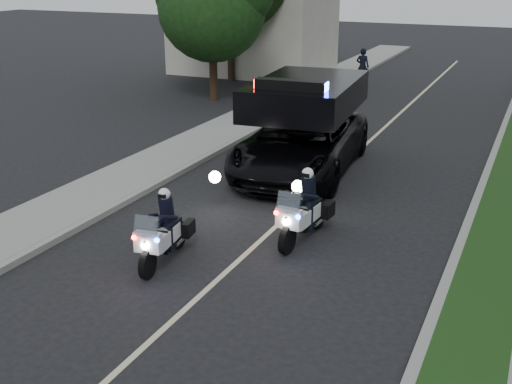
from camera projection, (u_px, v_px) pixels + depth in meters
ground at (144, 347)px, 10.27m from camera, size 120.00×120.00×0.00m
curb_right at (481, 189)px, 17.21m from camera, size 0.20×60.00×0.15m
grass_verge at (508, 193)px, 16.93m from camera, size 1.20×60.00×0.16m
curb_left at (213, 154)px, 20.41m from camera, size 0.20×60.00×0.15m
sidewalk_left at (183, 150)px, 20.84m from camera, size 2.00×60.00×0.16m
building_far at (254, 8)px, 35.25m from camera, size 8.00×6.00×7.00m
lane_marking at (335, 172)px, 18.83m from camera, size 0.12×50.00×0.01m
police_moto_left at (165, 261)px, 13.24m from camera, size 0.89×1.91×1.56m
police_moto_right at (303, 240)px, 14.27m from camera, size 0.83×1.99×1.65m
police_suv at (301, 171)px, 18.93m from camera, size 3.52×6.65×3.12m
bicycle at (361, 89)px, 31.41m from camera, size 0.60×1.69×0.88m
cyclist at (361, 89)px, 31.41m from camera, size 0.64×0.44×1.76m
tree_left_near at (214, 100)px, 28.81m from camera, size 5.88×5.88×7.83m
tree_left_far at (231, 80)px, 33.67m from camera, size 8.72×8.72×10.98m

